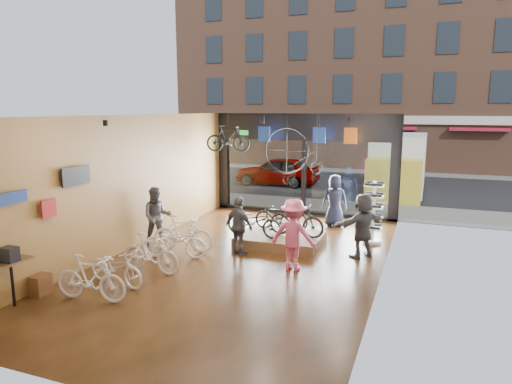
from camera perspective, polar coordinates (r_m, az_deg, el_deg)
The scene contains 34 objects.
ground_plane at distance 12.19m, azimuth -1.49°, elevation -8.71°, with size 7.00×12.00×0.04m, color black.
ceiling at distance 11.53m, azimuth -1.58°, elevation 9.64°, with size 7.00×12.00×0.04m, color black.
wall_left at distance 13.43m, azimuth -15.57°, elevation 1.14°, with size 0.04×12.00×3.80m, color #A47538.
wall_right at distance 10.89m, azimuth 15.87°, elevation -0.96°, with size 0.04×12.00×3.80m, color beige.
wall_back at distance 6.71m, azimuth -21.70°, elevation -8.30°, with size 7.00×0.04×3.80m, color beige.
storefront at distance 17.35m, azimuth 6.04°, elevation 3.46°, with size 7.00×0.26×3.80m, color black, non-canonical shape.
exit_sign at distance 17.90m, azimuth -1.50°, elevation 7.42°, with size 0.35×0.06×0.18m, color #198C26.
street_road at distance 26.33m, azimuth 11.00°, elevation 1.48°, with size 30.00×18.00×0.02m, color black.
sidewalk_near at distance 18.80m, azimuth 6.87°, elevation -1.71°, with size 30.00×2.40×0.12m, color slate.
sidewalk_far at distance 30.23m, azimuth 12.32°, elevation 2.69°, with size 30.00×2.00×0.12m, color slate.
opposite_building at distance 32.60m, azimuth 13.50°, elevation 15.42°, with size 26.00×5.00×14.00m, color brown.
street_car at distance 24.06m, azimuth 2.66°, elevation 2.65°, with size 1.76×4.37×1.49m, color gray.
box_truck at distance 21.85m, azimuth 17.26°, elevation 3.10°, with size 2.34×7.01×2.76m, color silver, non-canonical shape.
floor_bike_1 at distance 10.24m, azimuth -19.97°, elevation -10.09°, with size 0.46×1.64×0.99m, color silver.
floor_bike_2 at distance 10.96m, azimuth -17.10°, elevation -8.95°, with size 0.57×1.62×0.85m, color silver.
floor_bike_3 at distance 11.51m, azimuth -13.07°, elevation -7.45°, with size 0.47×1.65×0.99m, color silver.
floor_bike_4 at distance 12.50m, azimuth -10.11°, elevation -6.12°, with size 0.60×1.72×0.91m, color silver.
floor_bike_5 at distance 12.95m, azimuth -9.13°, elevation -5.18°, with size 0.49×1.74×1.05m, color silver.
display_platform at distance 13.59m, azimuth 3.08°, elevation -5.96°, with size 2.40×1.80×0.30m, color #513C1B.
display_bike_left at distance 13.24m, azimuth -0.23°, elevation -3.67°, with size 0.60×1.73×0.91m, color black.
display_bike_mid at distance 13.27m, azimuth 5.05°, elevation -3.46°, with size 0.47×1.68×1.01m, color black.
display_bike_right at distance 13.99m, azimuth 3.19°, elevation -2.99°, with size 0.58×1.66×0.87m, color black.
customer_1 at distance 13.60m, azimuth -12.26°, elevation -3.03°, with size 0.85×0.66×1.74m, color #3F3F44.
customer_2 at distance 12.46m, azimuth -2.13°, elevation -4.29°, with size 0.95×0.40×1.63m, color #3F3F44.
customer_3 at distance 11.31m, azimuth 4.71°, elevation -5.38°, with size 1.16×0.67×1.80m, color #CC4C72.
customer_4 at distance 15.74m, azimuth 9.80°, elevation -1.06°, with size 0.87×0.57×1.78m, color #161C33.
customer_5 at distance 12.61m, azimuth 13.17°, elevation -4.10°, with size 1.62×0.52×1.75m, color #3F3F44.
sunglasses_rack at distance 13.99m, azimuth 14.43°, elevation -2.50°, with size 0.55×0.45×1.86m, color white, non-canonical shape.
wall_merch at distance 10.89m, azimuth -25.76°, elevation -4.85°, with size 0.40×2.40×2.60m, color navy, non-canonical shape.
penny_farthing at distance 15.70m, azimuth 5.02°, elevation 4.97°, with size 1.99×0.06×1.59m, color black, non-canonical shape.
hung_bike at distance 16.34m, azimuth -3.51°, elevation 6.69°, with size 0.45×1.58×0.95m, color black.
jersey_left at distance 16.88m, azimuth 1.02°, elevation 7.25°, with size 0.45×0.03×0.55m, color #1E3F99.
jersey_mid at distance 16.30m, azimuth 7.90°, elevation 7.04°, with size 0.45×0.03×0.55m, color #1E3F99.
jersey_right at distance 16.09m, azimuth 11.74°, elevation 6.89°, with size 0.45×0.03×0.55m, color #CC5919.
Camera 1 is at (4.39, -10.66, 3.96)m, focal length 32.00 mm.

